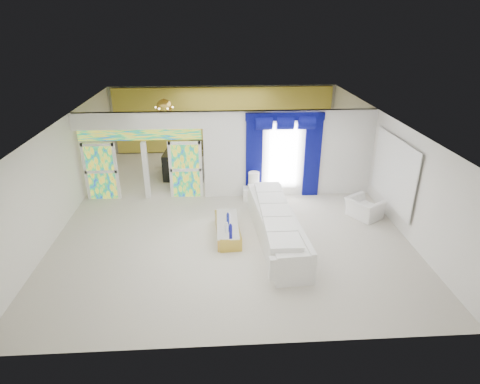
{
  "coord_description": "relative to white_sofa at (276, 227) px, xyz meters",
  "views": [
    {
      "loc": [
        -0.35,
        -11.81,
        5.86
      ],
      "look_at": [
        0.3,
        -1.2,
        1.1
      ],
      "focal_mm": 29.77,
      "sensor_mm": 36.0,
      "label": 1
    }
  ],
  "objects": [
    {
      "name": "wall_mirror",
      "position": [
        3.69,
        1.11,
        1.14
      ],
      "size": [
        0.04,
        2.7,
        1.9
      ],
      "primitive_type": "cube",
      "color": "white",
      "rests_on": "ground"
    },
    {
      "name": "chandelier",
      "position": [
        -3.55,
        5.51,
        2.24
      ],
      "size": [
        0.6,
        0.6,
        0.6
      ],
      "primitive_type": "sphere",
      "color": "gold",
      "rests_on": "ceiling"
    },
    {
      "name": "grand_piano",
      "position": [
        -2.83,
        5.36,
        0.09
      ],
      "size": [
        1.69,
        2.12,
        1.01
      ],
      "primitive_type": "cube",
      "rotation": [
        0.0,
        0.0,
        -0.08
      ],
      "color": "black",
      "rests_on": "ground"
    },
    {
      "name": "dividing_header",
      "position": [
        -4.1,
        3.11,
        2.31
      ],
      "size": [
        4.3,
        0.18,
        0.55
      ],
      "primitive_type": "cube",
      "color": "white",
      "rests_on": "dividing_wall"
    },
    {
      "name": "armchair",
      "position": [
        2.96,
        1.19,
        -0.1
      ],
      "size": [
        1.24,
        1.28,
        0.63
      ],
      "primitive_type": "imported",
      "rotation": [
        0.0,
        0.0,
        2.13
      ],
      "color": "white",
      "rests_on": "ground"
    },
    {
      "name": "stained_transom",
      "position": [
        -4.1,
        3.11,
        1.84
      ],
      "size": [
        4.0,
        0.05,
        0.35
      ],
      "primitive_type": "cube",
      "color": "#994C3F",
      "rests_on": "dividing_header"
    },
    {
      "name": "gold_curtains",
      "position": [
        -1.25,
        8.01,
        1.09
      ],
      "size": [
        9.7,
        0.12,
        2.9
      ],
      "primitive_type": "cube",
      "color": "gold",
      "rests_on": "ground"
    },
    {
      "name": "coffee_table",
      "position": [
        -1.35,
        0.3,
        -0.21
      ],
      "size": [
        0.73,
        1.84,
        0.4
      ],
      "primitive_type": "cube",
      "rotation": [
        0.0,
        0.0,
        0.07
      ],
      "color": "gold",
      "rests_on": "ground"
    },
    {
      "name": "piano_bench",
      "position": [
        -2.83,
        3.76,
        -0.27
      ],
      "size": [
        0.92,
        0.42,
        0.3
      ],
      "primitive_type": "cube",
      "rotation": [
        0.0,
        0.0,
        -0.08
      ],
      "color": "black",
      "rests_on": "ground"
    },
    {
      "name": "dividing_wall",
      "position": [
        0.9,
        3.11,
        1.09
      ],
      "size": [
        5.7,
        0.18,
        3.0
      ],
      "primitive_type": "cube",
      "color": "white",
      "rests_on": "ground"
    },
    {
      "name": "decanters",
      "position": [
        -1.32,
        0.14,
        0.09
      ],
      "size": [
        0.2,
        0.94,
        0.28
      ],
      "color": "white",
      "rests_on": "coffee_table"
    },
    {
      "name": "console_table",
      "position": [
        -0.08,
        2.67,
        -0.2
      ],
      "size": [
        1.33,
        0.5,
        0.44
      ],
      "primitive_type": "cube",
      "rotation": [
        0.0,
        0.0,
        -0.07
      ],
      "color": "white",
      "rests_on": "ground"
    },
    {
      "name": "blue_drape_left",
      "position": [
        -0.35,
        2.98,
        0.99
      ],
      "size": [
        0.55,
        0.1,
        2.8
      ],
      "primitive_type": "cube",
      "color": "#060348",
      "rests_on": "ground"
    },
    {
      "name": "blue_drape_right",
      "position": [
        1.65,
        2.98,
        0.99
      ],
      "size": [
        0.55,
        0.1,
        2.8
      ],
      "primitive_type": "cube",
      "color": "#060348",
      "rests_on": "ground"
    },
    {
      "name": "stained_panel_right",
      "position": [
        -2.68,
        3.11,
        0.59
      ],
      "size": [
        0.95,
        0.04,
        2.0
      ],
      "primitive_type": "cube",
      "color": "#994C3F",
      "rests_on": "ground"
    },
    {
      "name": "floor",
      "position": [
        -1.25,
        2.11,
        -0.41
      ],
      "size": [
        12.0,
        12.0,
        0.0
      ],
      "primitive_type": "plane",
      "color": "#B7AF9E",
      "rests_on": "ground"
    },
    {
      "name": "stained_panel_left",
      "position": [
        -5.53,
        3.11,
        0.59
      ],
      "size": [
        0.95,
        0.04,
        2.0
      ],
      "primitive_type": "cube",
      "color": "#994C3F",
      "rests_on": "ground"
    },
    {
      "name": "blue_pelmet",
      "position": [
        0.65,
        2.98,
        2.41
      ],
      "size": [
        2.6,
        0.12,
        0.25
      ],
      "primitive_type": "cube",
      "color": "#060348",
      "rests_on": "dividing_wall"
    },
    {
      "name": "tv_console",
      "position": [
        -5.73,
        4.43,
        -0.03
      ],
      "size": [
        0.53,
        0.49,
        0.77
      ],
      "primitive_type": "cube",
      "rotation": [
        0.0,
        0.0,
        0.01
      ],
      "color": "#A97954",
      "rests_on": "ground"
    },
    {
      "name": "window_pane",
      "position": [
        0.65,
        3.01,
        1.04
      ],
      "size": [
        1.0,
        0.02,
        2.3
      ],
      "primitive_type": "cube",
      "color": "white",
      "rests_on": "dividing_wall"
    },
    {
      "name": "table_lamp",
      "position": [
        -0.38,
        2.67,
        0.31
      ],
      "size": [
        0.36,
        0.36,
        0.58
      ],
      "primitive_type": "cylinder",
      "color": "white",
      "rests_on": "console_table"
    },
    {
      "name": "white_sofa",
      "position": [
        0.0,
        0.0,
        0.0
      ],
      "size": [
        1.25,
        4.41,
        0.83
      ],
      "primitive_type": "cube",
      "rotation": [
        0.0,
        0.0,
        0.07
      ],
      "color": "white",
      "rests_on": "ground"
    }
  ]
}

